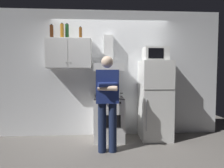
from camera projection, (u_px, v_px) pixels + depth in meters
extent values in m
plane|color=slate|center=(112.00, 144.00, 3.52)|extent=(7.00, 7.00, 0.00)
cube|color=white|center=(110.00, 73.00, 4.04)|extent=(4.80, 0.10, 2.70)
cube|color=silver|center=(69.00, 54.00, 3.74)|extent=(0.90, 0.34, 0.60)
cube|color=silver|center=(56.00, 53.00, 3.56)|extent=(0.43, 0.01, 0.58)
cube|color=silver|center=(80.00, 53.00, 3.58)|extent=(0.43, 0.01, 0.58)
sphere|color=#B2B2B7|center=(66.00, 62.00, 3.57)|extent=(0.02, 0.02, 0.02)
sphere|color=#B2B2B7|center=(70.00, 62.00, 3.57)|extent=(0.02, 0.02, 0.02)
cube|color=white|center=(109.00, 119.00, 3.74)|extent=(0.60, 0.60, 0.85)
cube|color=black|center=(109.00, 98.00, 3.71)|extent=(0.59, 0.59, 0.01)
cube|color=black|center=(110.00, 121.00, 3.43)|extent=(0.42, 0.01, 0.24)
cylinder|color=black|center=(102.00, 98.00, 3.59)|extent=(0.16, 0.16, 0.01)
cylinder|color=black|center=(116.00, 98.00, 3.60)|extent=(0.16, 0.16, 0.01)
cylinder|color=black|center=(102.00, 96.00, 3.82)|extent=(0.16, 0.16, 0.01)
cylinder|color=black|center=(115.00, 96.00, 3.84)|extent=(0.16, 0.16, 0.01)
cylinder|color=black|center=(99.00, 103.00, 3.39)|extent=(0.04, 0.02, 0.04)
cylinder|color=black|center=(106.00, 103.00, 3.40)|extent=(0.04, 0.02, 0.04)
cylinder|color=black|center=(113.00, 103.00, 3.41)|extent=(0.04, 0.02, 0.04)
cylinder|color=black|center=(120.00, 103.00, 3.42)|extent=(0.04, 0.02, 0.04)
cube|color=white|center=(109.00, 67.00, 3.76)|extent=(0.60, 0.44, 0.15)
cube|color=white|center=(108.00, 50.00, 3.88)|extent=(0.20, 0.16, 0.60)
cube|color=white|center=(155.00, 100.00, 3.77)|extent=(0.60, 0.60, 1.60)
cube|color=#4C4C4C|center=(160.00, 90.00, 3.46)|extent=(0.59, 0.01, 0.01)
cylinder|color=silver|center=(147.00, 115.00, 3.46)|extent=(0.02, 0.02, 0.60)
cube|color=silver|center=(155.00, 54.00, 3.74)|extent=(0.48, 0.36, 0.28)
cube|color=black|center=(156.00, 53.00, 3.55)|extent=(0.30, 0.01, 0.20)
cylinder|color=#192342|center=(102.00, 128.00, 3.13)|extent=(0.14, 0.14, 0.85)
cylinder|color=#192342|center=(113.00, 127.00, 3.14)|extent=(0.14, 0.14, 0.85)
cube|color=navy|center=(107.00, 86.00, 3.10)|extent=(0.38, 0.20, 0.56)
cylinder|color=navy|center=(108.00, 85.00, 2.95)|extent=(0.33, 0.17, 0.08)
cylinder|color=beige|center=(108.00, 88.00, 2.96)|extent=(0.33, 0.17, 0.08)
sphere|color=beige|center=(107.00, 62.00, 3.07)|extent=(0.20, 0.20, 0.20)
cylinder|color=#B7BABF|center=(116.00, 95.00, 3.60)|extent=(0.18, 0.18, 0.10)
cylinder|color=black|center=(110.00, 93.00, 3.59)|extent=(0.05, 0.01, 0.01)
cylinder|color=black|center=(121.00, 93.00, 3.60)|extent=(0.05, 0.01, 0.01)
cylinder|color=brown|center=(81.00, 33.00, 3.74)|extent=(0.06, 0.06, 0.23)
cylinder|color=black|center=(80.00, 27.00, 3.74)|extent=(0.03, 0.03, 0.02)
cylinder|color=#19471E|center=(67.00, 32.00, 3.74)|extent=(0.07, 0.07, 0.30)
cylinder|color=black|center=(67.00, 24.00, 3.73)|extent=(0.04, 0.04, 0.02)
cylinder|color=#47230F|center=(52.00, 32.00, 3.74)|extent=(0.07, 0.07, 0.28)
cylinder|color=black|center=(51.00, 25.00, 3.73)|extent=(0.04, 0.04, 0.02)
cylinder|color=#B7721E|center=(62.00, 31.00, 3.69)|extent=(0.07, 0.07, 0.29)
cylinder|color=black|center=(62.00, 24.00, 3.68)|extent=(0.04, 0.04, 0.02)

